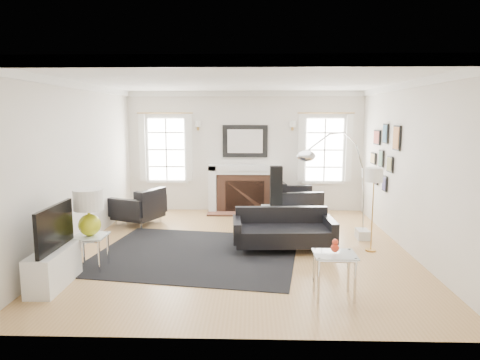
{
  "coord_description": "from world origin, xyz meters",
  "views": [
    {
      "loc": [
        0.17,
        -7.04,
        2.24
      ],
      "look_at": [
        -0.04,
        0.3,
        1.13
      ],
      "focal_mm": 32.0,
      "sensor_mm": 36.0,
      "label": 1
    }
  ],
  "objects_px": {
    "coffee_table": "(284,210)",
    "arc_floor_lamp": "(337,184)",
    "gourd_lamp": "(89,209)",
    "armchair_left": "(141,208)",
    "armchair_right": "(294,201)",
    "fireplace": "(245,189)",
    "sofa": "(283,231)"
  },
  "relations": [
    {
      "from": "fireplace",
      "to": "gourd_lamp",
      "type": "bearing_deg",
      "value": -119.87
    },
    {
      "from": "coffee_table",
      "to": "arc_floor_lamp",
      "type": "height_order",
      "value": "arc_floor_lamp"
    },
    {
      "from": "fireplace",
      "to": "gourd_lamp",
      "type": "xyz_separation_m",
      "value": [
        -2.2,
        -3.83,
        0.35
      ]
    },
    {
      "from": "sofa",
      "to": "armchair_right",
      "type": "xyz_separation_m",
      "value": [
        0.38,
        2.15,
        0.09
      ]
    },
    {
      "from": "armchair_left",
      "to": "gourd_lamp",
      "type": "xyz_separation_m",
      "value": [
        -0.06,
        -2.61,
        0.55
      ]
    },
    {
      "from": "fireplace",
      "to": "gourd_lamp",
      "type": "height_order",
      "value": "gourd_lamp"
    },
    {
      "from": "armchair_left",
      "to": "armchair_right",
      "type": "distance_m",
      "value": 3.27
    },
    {
      "from": "armchair_right",
      "to": "coffee_table",
      "type": "height_order",
      "value": "armchair_right"
    },
    {
      "from": "sofa",
      "to": "coffee_table",
      "type": "xyz_separation_m",
      "value": [
        0.11,
        1.32,
        0.07
      ]
    },
    {
      "from": "sofa",
      "to": "armchair_left",
      "type": "relative_size",
      "value": 1.48
    },
    {
      "from": "coffee_table",
      "to": "gourd_lamp",
      "type": "relative_size",
      "value": 1.31
    },
    {
      "from": "arc_floor_lamp",
      "to": "armchair_left",
      "type": "bearing_deg",
      "value": 158.78
    },
    {
      "from": "sofa",
      "to": "armchair_right",
      "type": "height_order",
      "value": "armchair_right"
    },
    {
      "from": "armchair_right",
      "to": "sofa",
      "type": "bearing_deg",
      "value": -100.13
    },
    {
      "from": "coffee_table",
      "to": "arc_floor_lamp",
      "type": "xyz_separation_m",
      "value": [
        0.79,
        -1.21,
        0.74
      ]
    },
    {
      "from": "gourd_lamp",
      "to": "coffee_table",
      "type": "bearing_deg",
      "value": 38.22
    },
    {
      "from": "armchair_left",
      "to": "arc_floor_lamp",
      "type": "xyz_separation_m",
      "value": [
        3.74,
        -1.45,
        0.76
      ]
    },
    {
      "from": "sofa",
      "to": "armchair_left",
      "type": "xyz_separation_m",
      "value": [
        -2.84,
        1.57,
        0.05
      ]
    },
    {
      "from": "sofa",
      "to": "armchair_left",
      "type": "height_order",
      "value": "armchair_left"
    },
    {
      "from": "coffee_table",
      "to": "sofa",
      "type": "bearing_deg",
      "value": -94.87
    },
    {
      "from": "coffee_table",
      "to": "arc_floor_lamp",
      "type": "bearing_deg",
      "value": -56.75
    },
    {
      "from": "sofa",
      "to": "arc_floor_lamp",
      "type": "relative_size",
      "value": 0.85
    },
    {
      "from": "coffee_table",
      "to": "gourd_lamp",
      "type": "height_order",
      "value": "gourd_lamp"
    },
    {
      "from": "armchair_left",
      "to": "arc_floor_lamp",
      "type": "bearing_deg",
      "value": -21.22
    },
    {
      "from": "gourd_lamp",
      "to": "arc_floor_lamp",
      "type": "height_order",
      "value": "arc_floor_lamp"
    },
    {
      "from": "armchair_left",
      "to": "sofa",
      "type": "bearing_deg",
      "value": -28.89
    },
    {
      "from": "fireplace",
      "to": "sofa",
      "type": "bearing_deg",
      "value": -75.94
    },
    {
      "from": "fireplace",
      "to": "coffee_table",
      "type": "xyz_separation_m",
      "value": [
        0.81,
        -1.46,
        -0.18
      ]
    },
    {
      "from": "coffee_table",
      "to": "fireplace",
      "type": "bearing_deg",
      "value": 118.99
    },
    {
      "from": "gourd_lamp",
      "to": "arc_floor_lamp",
      "type": "xyz_separation_m",
      "value": [
        3.8,
        1.16,
        0.21
      ]
    },
    {
      "from": "fireplace",
      "to": "arc_floor_lamp",
      "type": "distance_m",
      "value": 3.16
    },
    {
      "from": "sofa",
      "to": "arc_floor_lamp",
      "type": "bearing_deg",
      "value": 7.09
    }
  ]
}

